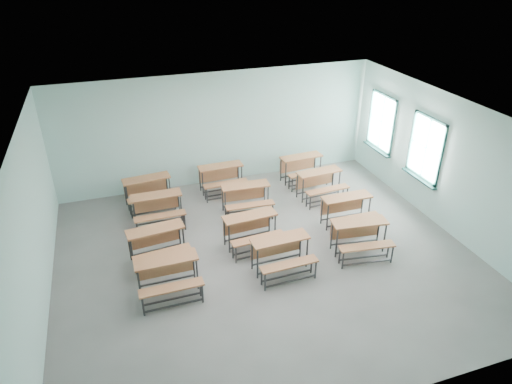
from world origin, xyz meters
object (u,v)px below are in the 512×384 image
Objects in this scene: desk_unit_r1c1 at (252,227)px; desk_unit_r0c2 at (361,234)px; desk_unit_r2c0 at (158,206)px; desk_unit_r3c2 at (303,165)px; desk_unit_r3c0 at (148,188)px; desk_unit_r3c1 at (222,175)px; desk_unit_r2c1 at (246,195)px; desk_unit_r2c2 at (321,181)px; desk_unit_r0c1 at (282,251)px; desk_unit_r1c0 at (157,241)px; desk_unit_r1c2 at (348,207)px; desk_unit_r0c0 at (168,272)px.

desk_unit_r0c2 is at bearing -29.08° from desk_unit_r1c1.
desk_unit_r3c2 is (4.31, 1.00, 0.00)m from desk_unit_r2c0.
desk_unit_r3c0 is 1.05× the size of desk_unit_r3c1.
desk_unit_r2c1 is 0.99× the size of desk_unit_r2c2.
desk_unit_r3c0 is (-1.99, 2.65, 0.00)m from desk_unit_r1c1.
desk_unit_r2c1 is (0.02, 2.52, 0.00)m from desk_unit_r0c1.
desk_unit_r2c0 is 0.99× the size of desk_unit_r3c1.
desk_unit_r0c2 is 4.45m from desk_unit_r1c0.
desk_unit_r0c1 is at bearing -171.05° from desk_unit_r0c2.
desk_unit_r0c2 is at bearing -97.41° from desk_unit_r3c2.
desk_unit_r3c0 is at bearing 156.29° from desk_unit_r2c1.
desk_unit_r1c2 is 0.96× the size of desk_unit_r2c2.
desk_unit_r1c1 is at bearing -177.49° from desk_unit_r1c2.
desk_unit_r1c2 is 1.01× the size of desk_unit_r2c0.
desk_unit_r2c0 is at bearing 135.14° from desk_unit_r1c1.
desk_unit_r1c0 and desk_unit_r3c0 have the same top height.
desk_unit_r0c2 and desk_unit_r1c1 have the same top height.
desk_unit_r1c1 is at bearing -58.77° from desk_unit_r3c0.
desk_unit_r0c2 is 1.03× the size of desk_unit_r3c2.
desk_unit_r3c0 is at bearing 123.07° from desk_unit_r1c1.
desk_unit_r2c0 is at bearing 174.85° from desk_unit_r2c2.
desk_unit_r0c0 is 1.16m from desk_unit_r1c0.
desk_unit_r2c0 is at bearing -89.75° from desk_unit_r3c0.
desk_unit_r2c2 is (4.36, -0.07, 0.00)m from desk_unit_r2c0.
desk_unit_r3c1 is (-0.29, 1.32, 0.00)m from desk_unit_r2c1.
desk_unit_r2c2 is 2.72m from desk_unit_r3c1.
desk_unit_r2c2 and desk_unit_r3c2 have the same top height.
desk_unit_r3c0 is at bearing 175.94° from desk_unit_r3c2.
desk_unit_r2c2 is 1.07m from desk_unit_r3c2.
desk_unit_r3c0 is 2.04m from desk_unit_r3c1.
desk_unit_r2c2 is (-0.02, 1.49, 0.00)m from desk_unit_r1c2.
desk_unit_r2c0 is at bearing -170.86° from desk_unit_r3c2.
desk_unit_r0c0 is 0.94× the size of desk_unit_r1c0.
desk_unit_r1c0 is at bearing 151.64° from desk_unit_r0c1.
desk_unit_r3c2 is at bearing 94.13° from desk_unit_r0c2.
desk_unit_r0c1 and desk_unit_r3c0 have the same top height.
desk_unit_r1c2 is at bearing -48.92° from desk_unit_r3c1.
desk_unit_r3c1 and desk_unit_r3c2 have the same top height.
desk_unit_r2c1 is (-1.86, 2.48, 0.00)m from desk_unit_r0c2.
desk_unit_r1c2 is at bearing 82.63° from desk_unit_r0c2.
desk_unit_r2c0 is 0.96× the size of desk_unit_r2c1.
desk_unit_r0c1 and desk_unit_r0c2 have the same top height.
desk_unit_r3c1 is (2.03, 0.12, 0.00)m from desk_unit_r3c0.
desk_unit_r0c1 is 3.42m from desk_unit_r2c2.
desk_unit_r1c2 is 4.65m from desk_unit_r2c0.
desk_unit_r0c1 and desk_unit_r2c2 have the same top height.
desk_unit_r0c0 and desk_unit_r1c1 have the same top height.
desk_unit_r3c2 is at bearing -4.37° from desk_unit_r3c1.
desk_unit_r2c0 is 4.42m from desk_unit_r3c2.
desk_unit_r0c2 and desk_unit_r1c0 have the same top height.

